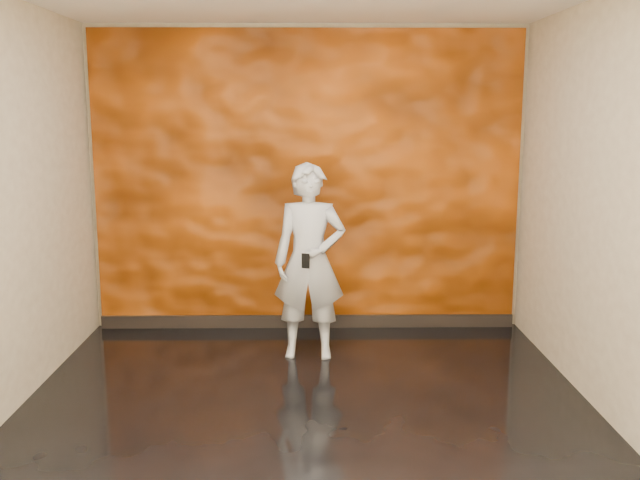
{
  "coord_description": "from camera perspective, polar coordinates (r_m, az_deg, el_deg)",
  "views": [
    {
      "loc": [
        0.03,
        -4.6,
        2.03
      ],
      "look_at": [
        0.1,
        0.85,
        1.04
      ],
      "focal_mm": 40.0,
      "sensor_mm": 36.0,
      "label": 1
    }
  ],
  "objects": [
    {
      "name": "feature_wall",
      "position": [
        6.59,
        -1.03,
        4.64
      ],
      "size": [
        3.9,
        0.06,
        2.75
      ],
      "primitive_type": "cube",
      "color": "#CD540B",
      "rests_on": "ground"
    },
    {
      "name": "man",
      "position": [
        5.86,
        -0.83,
        -1.72
      ],
      "size": [
        0.61,
        0.42,
        1.62
      ],
      "primitive_type": "imported",
      "rotation": [
        0.0,
        0.0,
        -0.05
      ],
      "color": "#A3A8B4",
      "rests_on": "ground"
    },
    {
      "name": "phone",
      "position": [
        5.6,
        -1.16,
        -1.68
      ],
      "size": [
        0.06,
        0.04,
        0.12
      ],
      "primitive_type": "cube",
      "rotation": [
        0.0,
        0.0,
        -0.41
      ],
      "color": "black",
      "rests_on": "man"
    },
    {
      "name": "baseboard",
      "position": [
        6.81,
        -0.99,
        -6.51
      ],
      "size": [
        3.9,
        0.04,
        0.12
      ],
      "primitive_type": "cube",
      "color": "black",
      "rests_on": "ground"
    },
    {
      "name": "room",
      "position": [
        4.64,
        -1.14,
        2.48
      ],
      "size": [
        4.02,
        4.02,
        2.81
      ],
      "color": "black",
      "rests_on": "ground"
    }
  ]
}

